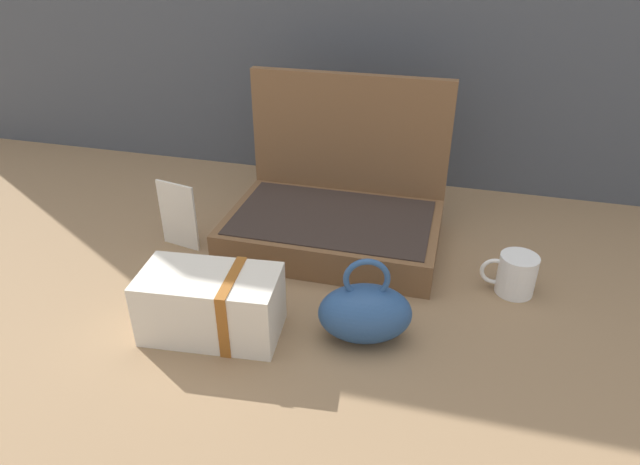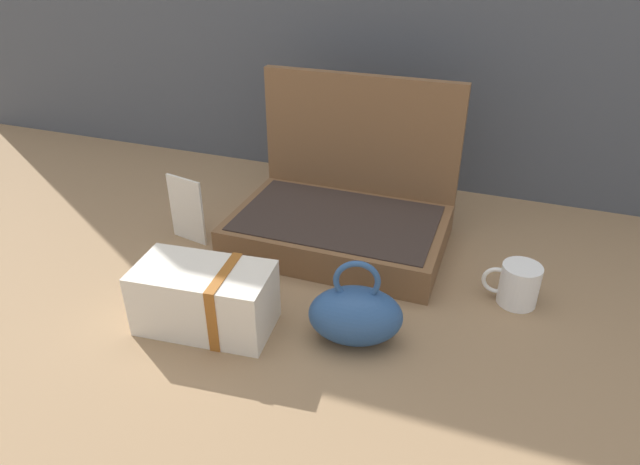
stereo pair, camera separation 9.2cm
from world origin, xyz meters
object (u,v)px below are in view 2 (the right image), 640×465
at_px(open_suitcase, 343,210).
at_px(coffee_mug, 518,284).
at_px(teal_pouch_handbag, 355,315).
at_px(info_card_left, 187,210).
at_px(cream_toiletry_bag, 206,298).

relative_size(open_suitcase, coffee_mug, 4.32).
xyz_separation_m(open_suitcase, teal_pouch_handbag, (0.14, -0.36, -0.02)).
bearing_deg(coffee_mug, info_card_left, -179.41).
distance_m(open_suitcase, cream_toiletry_bag, 0.44).
bearing_deg(teal_pouch_handbag, open_suitcase, 111.34).
xyz_separation_m(open_suitcase, cream_toiletry_bag, (-0.14, -0.41, -0.01)).
distance_m(teal_pouch_handbag, info_card_left, 0.54).
bearing_deg(teal_pouch_handbag, coffee_mug, 39.18).
xyz_separation_m(cream_toiletry_bag, coffee_mug, (0.56, 0.28, -0.02)).
relative_size(teal_pouch_handbag, cream_toiletry_bag, 0.73).
height_order(cream_toiletry_bag, coffee_mug, cream_toiletry_bag).
height_order(open_suitcase, coffee_mug, open_suitcase).
bearing_deg(cream_toiletry_bag, coffee_mug, 26.76).
bearing_deg(open_suitcase, info_card_left, -159.26).
height_order(teal_pouch_handbag, coffee_mug, teal_pouch_handbag).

